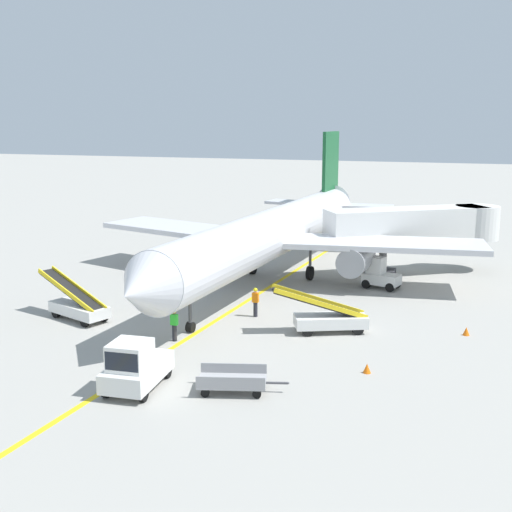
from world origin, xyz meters
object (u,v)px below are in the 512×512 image
Objects in this scene: pushback_tug at (135,367)px; safety_cone_nose_left at (466,331)px; belt_loader_forward_hold at (328,318)px; ground_crew_wing_walker at (255,301)px; airliner at (274,233)px; baggage_cart_loaded at (232,381)px; baggage_tug_near_wing at (379,274)px; belt_loader_aft_hold at (78,306)px; jet_bridge at (424,226)px; safety_cone_nose_right at (367,368)px; ground_crew_marshaller at (174,324)px.

safety_cone_nose_left is at bearing 42.86° from pushback_tug.
belt_loader_forward_hold reaches higher than ground_crew_wing_walker.
airliner is 20.78× the size of ground_crew_wing_walker.
baggage_cart_loaded is at bearing -75.59° from ground_crew_wing_walker.
pushback_tug is 1.43× the size of baggage_tug_near_wing.
belt_loader_aft_hold is at bearing -139.75° from baggage_tug_near_wing.
airliner reaches higher than baggage_cart_loaded.
baggage_cart_loaded is (-1.94, -8.90, -0.31)m from belt_loader_forward_hold.
belt_loader_aft_hold is at bearing -157.76° from ground_crew_wing_walker.
jet_bridge is 20.78m from safety_cone_nose_right.
ground_crew_wing_walker reaches higher than safety_cone_nose_right.
pushback_tug is at bearing -150.46° from safety_cone_nose_right.
ground_crew_marshaller is 10.06m from safety_cone_nose_right.
safety_cone_nose_left is (12.79, 11.87, -0.77)m from pushback_tug.
pushback_tug is 2.21× the size of ground_crew_marshaller.
belt_loader_aft_hold is 21.25m from safety_cone_nose_left.
baggage_tug_near_wing reaches higher than safety_cone_nose_right.
pushback_tug is 8.54× the size of safety_cone_nose_right.
safety_cone_nose_left and safety_cone_nose_right have the same top height.
ground_crew_wing_walker is 11.53m from safety_cone_nose_left.
belt_loader_forward_hold is at bearing 29.90° from ground_crew_marshaller.
jet_bridge reaches higher than baggage_cart_loaded.
safety_cone_nose_right is at bearing -5.59° from ground_crew_marshaller.
ground_crew_wing_walker is at bearing 22.24° from belt_loader_aft_hold.
ground_crew_marshaller is at bearing -93.69° from airliner.
baggage_cart_loaded is at bearing -99.08° from baggage_tug_near_wing.
baggage_cart_loaded is 2.25× the size of ground_crew_wing_walker.
belt_loader_aft_hold is (-7.68, -12.04, -2.64)m from airliner.
belt_loader_forward_hold is 1.32× the size of baggage_cart_loaded.
baggage_tug_near_wing is 1.55× the size of ground_crew_marshaller.
airliner reaches higher than ground_crew_marshaller.
ground_crew_marshaller is at bearing -119.87° from baggage_tug_near_wing.
belt_loader_forward_hold reaches higher than safety_cone_nose_right.
belt_loader_forward_hold is 11.53× the size of safety_cone_nose_left.
jet_bridge is at bearing 60.88° from ground_crew_wing_walker.
pushback_tug is 10.94m from belt_loader_aft_hold.
baggage_tug_near_wing is 19.26m from baggage_cart_loaded.
baggage_tug_near_wing is at bearing 57.44° from ground_crew_wing_walker.
airliner reaches higher than jet_bridge.
jet_bridge is 22.28m from ground_crew_marshaller.
safety_cone_nose_left is (20.78, 4.39, -0.56)m from belt_loader_aft_hold.
pushback_tug is at bearing -43.08° from belt_loader_aft_hold.
airliner reaches higher than pushback_tug.
ground_crew_marshaller is 5.86m from ground_crew_wing_walker.
belt_loader_forward_hold and belt_loader_aft_hold have the same top height.
baggage_tug_near_wing is (7.26, 0.60, -2.49)m from airliner.
ground_crew_marshaller and ground_crew_wing_walker have the same top height.
jet_bridge is 2.37× the size of belt_loader_forward_hold.
pushback_tug reaches higher than safety_cone_nose_left.
baggage_cart_loaded is (3.91, 1.11, -0.53)m from pushback_tug.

